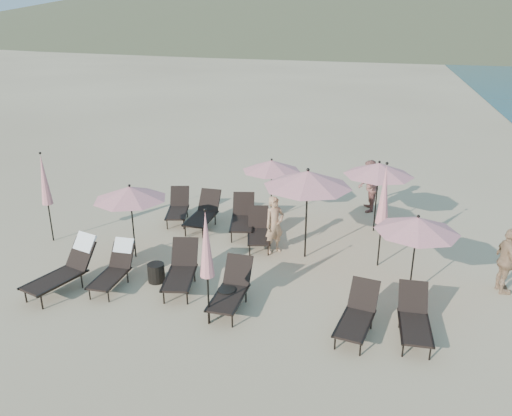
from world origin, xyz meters
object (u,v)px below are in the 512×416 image
(lounger_4, at_px, (358,314))
(umbrella_closed_1, at_px, (384,195))
(umbrella_open_3, at_px, (272,166))
(beachgoer_a, at_px, (275,225))
(lounger_7, at_px, (204,213))
(lounger_3, at_px, (231,289))
(side_table_1, at_px, (227,297))
(lounger_1, at_px, (115,267))
(umbrella_open_0, at_px, (130,193))
(lounger_2, at_px, (181,269))
(beachgoer_b, at_px, (368,186))
(lounger_5, at_px, (414,318))
(umbrella_open_4, at_px, (379,169))
(umbrella_open_2, at_px, (417,225))
(umbrella_closed_2, at_px, (44,180))
(lounger_6, at_px, (178,207))
(lounger_0, at_px, (66,267))
(beachgoer_c, at_px, (507,261))
(umbrella_open_1, at_px, (308,179))
(lounger_9, at_px, (259,230))
(side_table_0, at_px, (156,273))
(lounger_8, at_px, (243,217))
(umbrella_closed_0, at_px, (206,245))

(lounger_4, relative_size, umbrella_closed_1, 0.59)
(lounger_4, height_order, umbrella_open_3, umbrella_open_3)
(beachgoer_a, bearing_deg, lounger_7, 108.02)
(lounger_3, distance_m, side_table_1, 0.28)
(lounger_1, xyz_separation_m, umbrella_open_0, (-0.27, 1.52, 1.37))
(lounger_2, distance_m, side_table_1, 1.45)
(beachgoer_b, bearing_deg, lounger_4, -3.66)
(lounger_5, xyz_separation_m, umbrella_open_4, (-0.99, 5.42, 1.54))
(lounger_5, height_order, umbrella_open_2, umbrella_open_2)
(umbrella_closed_2, height_order, beachgoer_b, umbrella_closed_2)
(lounger_2, bearing_deg, lounger_6, 101.82)
(lounger_0, distance_m, beachgoer_c, 10.41)
(lounger_2, height_order, umbrella_open_2, umbrella_open_2)
(lounger_1, height_order, lounger_7, lounger_7)
(umbrella_open_1, bearing_deg, umbrella_open_0, -165.37)
(umbrella_open_2, height_order, umbrella_open_3, umbrella_open_2)
(lounger_9, distance_m, side_table_0, 3.39)
(lounger_2, relative_size, beachgoer_b, 1.03)
(lounger_0, bearing_deg, lounger_3, 18.81)
(umbrella_closed_1, bearing_deg, lounger_0, -156.64)
(lounger_7, relative_size, umbrella_open_3, 0.88)
(umbrella_closed_2, bearing_deg, beachgoer_c, 0.57)
(side_table_1, distance_m, beachgoer_c, 6.58)
(lounger_4, xyz_separation_m, umbrella_open_3, (-3.16, 5.79, 1.36))
(umbrella_open_2, bearing_deg, lounger_4, -120.98)
(umbrella_open_2, relative_size, beachgoer_a, 1.26)
(lounger_7, bearing_deg, side_table_1, -63.04)
(umbrella_open_1, bearing_deg, lounger_2, -137.61)
(lounger_2, relative_size, lounger_3, 1.08)
(umbrella_open_3, xyz_separation_m, beachgoer_a, (0.65, -2.43, -0.98))
(lounger_8, height_order, umbrella_open_0, umbrella_open_0)
(lounger_7, relative_size, beachgoer_b, 1.01)
(lounger_6, height_order, umbrella_open_1, umbrella_open_1)
(umbrella_closed_2, bearing_deg, umbrella_closed_1, 4.82)
(lounger_9, xyz_separation_m, umbrella_open_3, (-0.10, 2.05, 1.35))
(umbrella_open_2, xyz_separation_m, umbrella_open_3, (-4.26, 3.96, -0.01))
(umbrella_open_4, relative_size, umbrella_closed_2, 0.83)
(lounger_6, xyz_separation_m, beachgoer_a, (3.53, -1.53, 0.37))
(lounger_1, relative_size, umbrella_open_4, 0.71)
(lounger_0, bearing_deg, lounger_7, 83.54)
(lounger_5, height_order, side_table_0, lounger_5)
(lounger_6, bearing_deg, lounger_8, -25.32)
(umbrella_open_0, bearing_deg, lounger_3, -28.25)
(lounger_7, bearing_deg, umbrella_open_4, 11.78)
(lounger_8, bearing_deg, side_table_1, -91.59)
(lounger_0, relative_size, umbrella_open_3, 0.98)
(lounger_0, bearing_deg, side_table_0, 39.48)
(lounger_3, relative_size, umbrella_open_3, 0.83)
(lounger_4, height_order, umbrella_open_0, umbrella_open_0)
(lounger_7, xyz_separation_m, umbrella_closed_0, (1.96, -4.98, 1.34))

